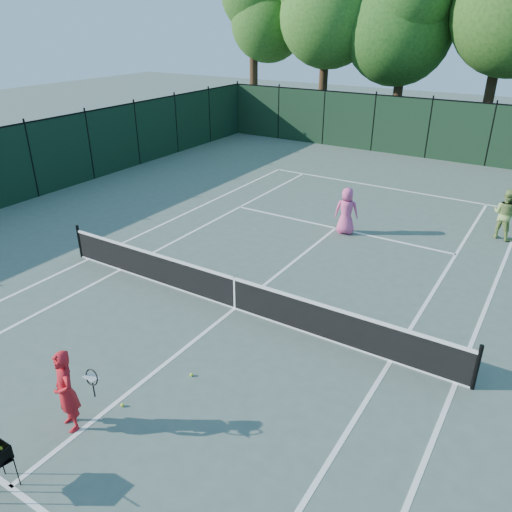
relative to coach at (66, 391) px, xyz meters
The scene contains 16 objects.
ground 5.04m from the coach, 87.43° to the left, with size 90.00×90.00×0.00m, color #4B5B51.
sideline_doubles_left 7.28m from the coach, 136.64° to the left, with size 0.10×23.77×0.01m, color white.
sideline_doubles_right 7.61m from the coach, 41.04° to the left, with size 0.10×23.77×0.01m, color white.
sideline_singles_left 6.36m from the coach, 128.07° to the left, with size 0.10×23.77×0.01m, color white.
sideline_singles_right 6.65m from the coach, 48.88° to the left, with size 0.10×23.77×0.01m, color white.
baseline_far 16.87m from the coach, 89.24° to the left, with size 10.97×0.10×0.01m, color white.
service_line_near 1.66m from the coach, 81.16° to the right, with size 8.23×0.10×0.01m, color white.
service_line_far 11.40m from the coach, 88.88° to the left, with size 8.23×0.10×0.01m, color white.
center_service_line 5.04m from the coach, 87.43° to the left, with size 0.10×12.80×0.01m, color white.
tennis_net 4.99m from the coach, 87.43° to the left, with size 11.69×0.09×1.06m.
fence_far 22.98m from the coach, 89.44° to the left, with size 24.00×0.05×3.00m, color black.
coach is the anchor object (origin of this frame).
player_pink 11.14m from the coach, 86.62° to the left, with size 0.92×0.74×1.63m.
player_green 14.54m from the coach, 68.61° to the left, with size 1.02×0.91×1.72m.
loose_ball_near_cart 1.22m from the coach, 64.74° to the left, with size 0.07×0.07×0.07m, color #E4F632.
loose_ball_midcourt 2.58m from the coach, 66.98° to the left, with size 0.07×0.07×0.07m, color #CAEC30.
Camera 1 is at (6.30, -9.04, 6.78)m, focal length 35.00 mm.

